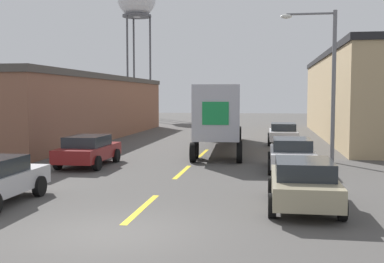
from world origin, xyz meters
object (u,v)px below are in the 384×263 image
parked_car_left_far (88,150)px  water_tower (137,0)px  semi_truck (221,112)px  parked_car_right_mid (292,154)px  parked_car_right_near (303,182)px  parked_car_right_far (283,133)px  street_lamp (327,74)px

parked_car_left_far → water_tower: water_tower is taller
semi_truck → parked_car_left_far: 10.08m
semi_truck → parked_car_left_far: bearing=-126.8°
parked_car_right_mid → parked_car_right_near: size_ratio=1.00×
parked_car_right_near → semi_truck: bearing=104.3°
parked_car_right_far → parked_car_left_far: 15.13m
water_tower → semi_truck: bearing=-67.8°
parked_car_right_mid → semi_truck: bearing=115.3°
semi_truck → parked_car_right_mid: size_ratio=3.28×
parked_car_right_mid → parked_car_right_near: same height
parked_car_left_far → street_lamp: bearing=14.9°
parked_car_right_far → parked_car_right_near: (0.00, -18.96, 0.00)m
semi_truck → street_lamp: street_lamp is taller
parked_car_right_far → semi_truck: bearing=-138.0°
parked_car_right_near → water_tower: (-20.30, 55.48, 16.63)m
parked_car_right_mid → parked_car_right_far: same height
parked_car_left_far → parked_car_right_near: bearing=-37.1°
semi_truck → parked_car_right_near: 15.99m
street_lamp → semi_truck: bearing=137.0°
parked_car_right_mid → parked_car_left_far: size_ratio=1.00×
parked_car_right_mid → water_tower: water_tower is taller
semi_truck → water_tower: water_tower is taller
parked_car_right_mid → parked_car_right_far: 11.84m
semi_truck → parked_car_left_far: semi_truck is taller
parked_car_left_far → parked_car_right_near: (9.42, -7.12, 0.00)m
water_tower → parked_car_right_mid: bearing=-67.2°
semi_truck → parked_car_right_far: size_ratio=3.28×
semi_truck → parked_car_right_near: (3.93, -15.42, -1.55)m
parked_car_right_mid → street_lamp: size_ratio=0.59×
parked_car_right_mid → parked_car_right_near: bearing=-90.0°
parked_car_right_near → water_tower: size_ratio=0.22×
parked_car_left_far → parked_car_right_near: size_ratio=1.00×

